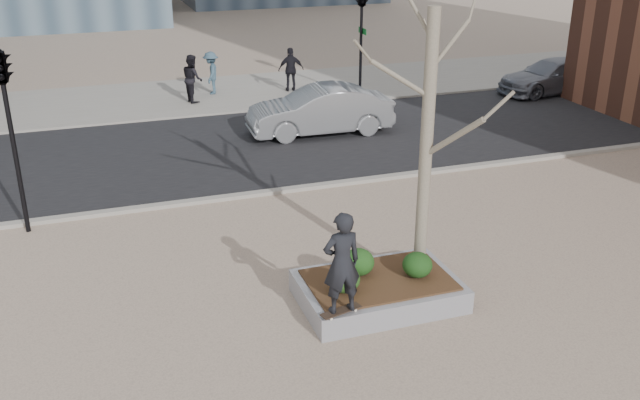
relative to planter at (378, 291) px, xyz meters
name	(u,v)px	position (x,y,z in m)	size (l,w,h in m)	color
ground	(329,310)	(-1.00, 0.00, -0.23)	(120.00, 120.00, 0.00)	gray
street	(221,150)	(-1.00, 10.00, -0.21)	(60.00, 8.00, 0.02)	black
far_sidewalk	(185,96)	(-1.00, 17.00, -0.21)	(60.00, 6.00, 0.02)	gray
planter	(378,291)	(0.00, 0.00, 0.00)	(3.00, 2.00, 0.45)	gray
planter_mulch	(379,280)	(0.00, 0.00, 0.25)	(2.70, 1.70, 0.04)	#382314
sycamore_tree	(429,102)	(1.00, 0.30, 3.56)	(2.80, 2.80, 6.60)	gray
shrub_left	(344,279)	(-0.79, -0.22, 0.52)	(0.59, 0.59, 0.50)	#1E3F14
shrub_middle	(358,262)	(-0.30, 0.31, 0.53)	(0.61, 0.61, 0.52)	#1C3E13
shrub_right	(417,265)	(0.73, -0.14, 0.51)	(0.58, 0.58, 0.49)	#113611
skateboard	(341,312)	(-1.10, -0.88, 0.26)	(0.78, 0.20, 0.07)	black
skateboarder	(342,263)	(-1.10, -0.88, 1.23)	(0.68, 0.45, 1.87)	black
car_silver	(320,110)	(2.45, 10.58, 0.58)	(1.65, 4.74, 1.56)	gray
car_third	(552,76)	(13.06, 12.80, 0.46)	(1.85, 4.56, 1.32)	slate
pedestrian_a	(192,78)	(-0.82, 16.05, 0.70)	(0.88, 0.68, 1.81)	black
pedestrian_b	(211,73)	(0.09, 17.04, 0.64)	(1.08, 0.62, 1.68)	#375163
pedestrian_c	(291,69)	(3.23, 16.45, 0.68)	(1.03, 0.43, 1.75)	black
traffic_light_near	(13,140)	(-6.50, 5.60, 2.02)	(0.60, 2.48, 4.50)	black
traffic_light_far	(361,40)	(5.50, 14.60, 2.02)	(0.60, 2.48, 4.50)	black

